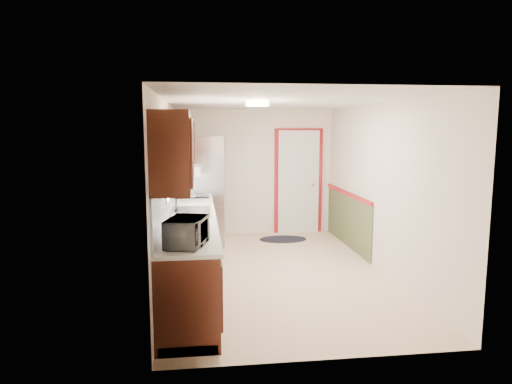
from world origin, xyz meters
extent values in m
cube|color=beige|center=(0.00, 0.00, 0.00)|extent=(3.20, 5.20, 0.12)
cube|color=white|center=(0.00, 0.00, 2.40)|extent=(3.20, 5.20, 0.12)
cube|color=white|center=(0.00, 2.50, 1.20)|extent=(3.20, 0.10, 2.40)
cube|color=white|center=(0.00, -2.50, 1.20)|extent=(3.20, 0.10, 2.40)
cube|color=white|center=(-1.50, 0.00, 1.20)|extent=(0.10, 5.20, 2.40)
cube|color=white|center=(1.50, 0.00, 1.20)|extent=(0.10, 5.20, 2.40)
cube|color=#39150D|center=(-1.20, -0.30, 0.45)|extent=(0.60, 4.00, 0.90)
cube|color=silver|center=(-1.19, -0.30, 0.92)|extent=(0.63, 4.00, 0.04)
cube|color=#5883D6|center=(-1.49, -0.30, 1.22)|extent=(0.02, 4.00, 0.55)
cube|color=#39150D|center=(-1.32, -1.60, 1.83)|extent=(0.35, 1.40, 0.75)
cube|color=#39150D|center=(-1.32, 1.10, 1.83)|extent=(0.35, 1.20, 0.75)
cube|color=white|center=(-1.49, -0.20, 1.62)|extent=(0.02, 1.00, 0.90)
cube|color=orange|center=(-1.44, -0.20, 1.97)|extent=(0.05, 1.12, 0.24)
cube|color=#B7B7BC|center=(-1.19, -0.20, 0.95)|extent=(0.52, 0.82, 0.02)
cube|color=white|center=(-1.27, 1.15, 1.38)|extent=(0.45, 0.60, 0.15)
cube|color=maroon|center=(0.85, 2.47, 1.00)|extent=(0.94, 0.05, 2.08)
cube|color=white|center=(0.85, 2.44, 1.00)|extent=(0.80, 0.04, 2.00)
cube|color=#444E2B|center=(1.49, 1.35, 0.45)|extent=(0.02, 2.30, 0.90)
cube|color=maroon|center=(1.48, 1.35, 0.92)|extent=(0.04, 2.30, 0.06)
cylinder|color=#FFD88C|center=(-0.30, -0.20, 2.36)|extent=(0.30, 0.30, 0.06)
imported|color=white|center=(-1.20, -1.95, 1.10)|extent=(0.38, 0.53, 0.33)
cube|color=#B7B7BC|center=(-1.02, 1.82, 0.95)|extent=(0.86, 0.81, 1.91)
cylinder|color=black|center=(-1.29, 1.41, 0.86)|extent=(0.02, 0.02, 1.34)
ellipsoid|color=black|center=(0.45, 1.90, 0.01)|extent=(0.87, 0.56, 0.01)
cube|color=black|center=(-1.19, 1.30, 0.95)|extent=(0.55, 0.66, 0.02)
camera|label=1|loc=(-1.08, -6.20, 2.04)|focal=32.00mm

